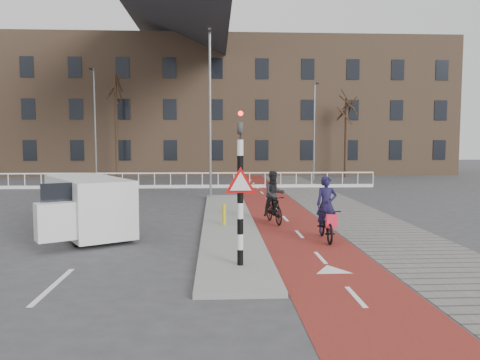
{
  "coord_description": "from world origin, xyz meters",
  "views": [
    {
      "loc": [
        -1.16,
        -12.56,
        2.97
      ],
      "look_at": [
        -0.24,
        5.0,
        1.5
      ],
      "focal_mm": 35.0,
      "sensor_mm": 36.0,
      "label": 1
    }
  ],
  "objects": [
    {
      "name": "streetlight_left",
      "position": [
        -10.04,
        22.74,
        4.13
      ],
      "size": [
        0.12,
        0.12,
        8.25
      ],
      "primitive_type": "cylinder",
      "color": "slate",
      "rests_on": "ground"
    },
    {
      "name": "curb_island",
      "position": [
        -0.7,
        4.0,
        0.06
      ],
      "size": [
        1.8,
        16.0,
        0.12
      ],
      "primitive_type": "cube",
      "color": "gray",
      "rests_on": "ground"
    },
    {
      "name": "tree_mid",
      "position": [
        -9.03,
        25.33,
        4.11
      ],
      "size": [
        0.24,
        0.24,
        8.22
      ],
      "primitive_type": "cylinder",
      "color": "#312016",
      "rests_on": "ground"
    },
    {
      "name": "tree_right",
      "position": [
        9.53,
        25.3,
        3.21
      ],
      "size": [
        0.27,
        0.27,
        6.42
      ],
      "primitive_type": "cylinder",
      "color": "#312016",
      "rests_on": "ground"
    },
    {
      "name": "ground",
      "position": [
        0.0,
        0.0,
        0.0
      ],
      "size": [
        120.0,
        120.0,
        0.0
      ],
      "primitive_type": "plane",
      "color": "#38383A",
      "rests_on": "ground"
    },
    {
      "name": "traffic_signal",
      "position": [
        -0.6,
        -2.02,
        1.99
      ],
      "size": [
        0.8,
        0.8,
        3.68
      ],
      "color": "black",
      "rests_on": "curb_island"
    },
    {
      "name": "townhouse_row",
      "position": [
        -3.0,
        32.0,
        7.81
      ],
      "size": [
        46.0,
        10.0,
        15.9
      ],
      "color": "#7F6047",
      "rests_on": "ground"
    },
    {
      "name": "cyclist_far",
      "position": [
        0.93,
        4.02,
        0.79
      ],
      "size": [
        0.9,
        1.8,
        1.88
      ],
      "rotation": [
        0.0,
        0.0,
        0.19
      ],
      "color": "black",
      "rests_on": "bike_lane"
    },
    {
      "name": "bollard",
      "position": [
        -0.87,
        3.22,
        0.48
      ],
      "size": [
        0.12,
        0.12,
        0.71
      ],
      "primitive_type": "cylinder",
      "color": "#CFBB0B",
      "rests_on": "curb_island"
    },
    {
      "name": "sidewalk",
      "position": [
        4.3,
        10.0,
        0.01
      ],
      "size": [
        3.0,
        60.0,
        0.01
      ],
      "primitive_type": "cube",
      "color": "slate",
      "rests_on": "ground"
    },
    {
      "name": "streetlight_near",
      "position": [
        -1.42,
        11.18,
        4.19
      ],
      "size": [
        0.12,
        0.12,
        8.38
      ],
      "primitive_type": "cylinder",
      "color": "slate",
      "rests_on": "ground"
    },
    {
      "name": "streetlight_right",
      "position": [
        6.27,
        22.43,
        3.65
      ],
      "size": [
        0.12,
        0.12,
        7.29
      ],
      "primitive_type": "cylinder",
      "color": "slate",
      "rests_on": "ground"
    },
    {
      "name": "cyclist_near",
      "position": [
        2.13,
        1.05,
        0.65
      ],
      "size": [
        0.71,
        1.86,
        1.92
      ],
      "rotation": [
        0.0,
        0.0,
        -0.04
      ],
      "color": "black",
      "rests_on": "bike_lane"
    },
    {
      "name": "van",
      "position": [
        -5.18,
        2.27,
        0.96
      ],
      "size": [
        3.63,
        4.52,
        1.83
      ],
      "rotation": [
        0.0,
        0.0,
        0.53
      ],
      "color": "silver",
      "rests_on": "ground"
    },
    {
      "name": "railing",
      "position": [
        -5.0,
        17.0,
        0.31
      ],
      "size": [
        28.0,
        0.1,
        0.99
      ],
      "color": "silver",
      "rests_on": "ground"
    },
    {
      "name": "bike_lane",
      "position": [
        1.5,
        10.0,
        0.01
      ],
      "size": [
        2.5,
        60.0,
        0.01
      ],
      "primitive_type": "cube",
      "color": "maroon",
      "rests_on": "ground"
    }
  ]
}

